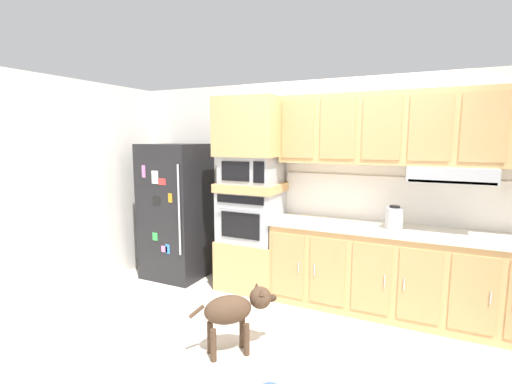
{
  "coord_description": "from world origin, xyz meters",
  "views": [
    {
      "loc": [
        1.01,
        -3.23,
        1.83
      ],
      "look_at": [
        -0.72,
        0.35,
        1.26
      ],
      "focal_mm": 26.2,
      "sensor_mm": 36.0,
      "label": 1
    }
  ],
  "objects": [
    {
      "name": "ground_plane",
      "position": [
        0.0,
        0.0,
        0.0
      ],
      "size": [
        9.6,
        9.6,
        0.0
      ],
      "primitive_type": "plane",
      "color": "beige"
    },
    {
      "name": "back_kitchen_wall",
      "position": [
        0.0,
        1.11,
        1.25
      ],
      "size": [
        6.2,
        0.12,
        2.5
      ],
      "primitive_type": "cube",
      "color": "silver",
      "rests_on": "ground"
    },
    {
      "name": "side_panel_left",
      "position": [
        -2.8,
        0.0,
        1.25
      ],
      "size": [
        0.12,
        7.1,
        2.5
      ],
      "primitive_type": "cube",
      "color": "silver",
      "rests_on": "ground"
    },
    {
      "name": "refrigerator",
      "position": [
        -2.05,
        0.68,
        0.88
      ],
      "size": [
        0.76,
        0.73,
        1.76
      ],
      "color": "black",
      "rests_on": "ground"
    },
    {
      "name": "oven_base_cabinet",
      "position": [
        -0.97,
        0.75,
        0.3
      ],
      "size": [
        0.74,
        0.62,
        0.6
      ],
      "primitive_type": "cube",
      "color": "tan",
      "rests_on": "ground"
    },
    {
      "name": "built_in_oven",
      "position": [
        -0.97,
        0.75,
        0.9
      ],
      "size": [
        0.7,
        0.62,
        0.6
      ],
      "color": "#A8AAAF",
      "rests_on": "oven_base_cabinet"
    },
    {
      "name": "appliance_mid_shelf",
      "position": [
        -0.97,
        0.75,
        1.25
      ],
      "size": [
        0.74,
        0.62,
        0.1
      ],
      "primitive_type": "cube",
      "color": "tan",
      "rests_on": "built_in_oven"
    },
    {
      "name": "microwave",
      "position": [
        -0.97,
        0.75,
        1.46
      ],
      "size": [
        0.64,
        0.54,
        0.32
      ],
      "color": "#A8AAAF",
      "rests_on": "appliance_mid_shelf"
    },
    {
      "name": "appliance_upper_cabinet",
      "position": [
        -0.97,
        0.75,
        1.96
      ],
      "size": [
        0.74,
        0.62,
        0.68
      ],
      "primitive_type": "cube",
      "color": "tan",
      "rests_on": "microwave"
    },
    {
      "name": "lower_cabinet_run",
      "position": [
        0.94,
        0.75,
        0.44
      ],
      "size": [
        3.08,
        0.63,
        0.88
      ],
      "color": "tan",
      "rests_on": "ground"
    },
    {
      "name": "countertop_slab",
      "position": [
        0.94,
        0.75,
        0.9
      ],
      "size": [
        3.12,
        0.64,
        0.04
      ],
      "primitive_type": "cube",
      "color": "silver",
      "rests_on": "lower_cabinet_run"
    },
    {
      "name": "backsplash_panel",
      "position": [
        0.94,
        1.04,
        1.17
      ],
      "size": [
        3.12,
        0.02,
        0.5
      ],
      "primitive_type": "cube",
      "color": "white",
      "rests_on": "countertop_slab"
    },
    {
      "name": "upper_cabinet_with_hood",
      "position": [
        0.95,
        0.87,
        1.9
      ],
      "size": [
        3.08,
        0.48,
        0.88
      ],
      "color": "tan",
      "rests_on": "backsplash_panel"
    },
    {
      "name": "electric_kettle",
      "position": [
        0.66,
        0.7,
        1.03
      ],
      "size": [
        0.17,
        0.17,
        0.24
      ],
      "color": "#A8AAAF",
      "rests_on": "countertop_slab"
    },
    {
      "name": "dog",
      "position": [
        -0.45,
        -0.61,
        0.39
      ],
      "size": [
        0.59,
        0.57,
        0.58
      ],
      "rotation": [
        0.0,
        0.0,
        0.77
      ],
      "color": "#473323",
      "rests_on": "ground"
    }
  ]
}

